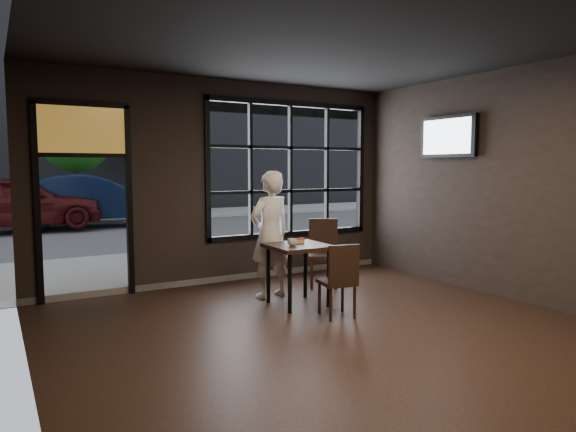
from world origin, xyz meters
TOP-DOWN VIEW (x-y plane):
  - floor at (0.00, 0.00)m, footprint 6.00×7.00m
  - ceiling at (0.00, 0.00)m, footprint 6.00×7.00m
  - wall_left at (-3.00, 0.00)m, footprint 0.04×7.00m
  - wall_right at (3.00, 0.00)m, footprint 0.04×7.00m
  - window_frame at (1.20, 3.50)m, footprint 3.06×0.12m
  - stained_transom at (-2.10, 3.50)m, footprint 1.20×0.06m
  - street_asphalt at (0.00, 24.00)m, footprint 60.00×41.00m
  - building_across at (0.00, 23.00)m, footprint 28.00×12.00m
  - cafe_table at (0.28, 1.72)m, footprint 0.76×0.76m
  - chair_near at (0.41, 1.02)m, footprint 0.46×0.46m
  - chair_window at (1.16, 2.42)m, footprint 0.62×0.62m
  - man at (0.15, 2.26)m, footprint 0.72×0.53m
  - hotdog at (0.32, 1.81)m, footprint 0.20×0.09m
  - cup at (0.14, 1.65)m, footprint 0.15×0.15m
  - tv at (2.93, 1.63)m, footprint 0.12×1.09m
  - navy_car at (-0.50, 12.61)m, footprint 4.84×2.33m
  - maroon_car at (-2.60, 12.24)m, footprint 4.52×1.83m
  - tree_left at (-0.67, 14.65)m, footprint 2.36×2.36m
  - tree_right at (2.09, 15.45)m, footprint 2.20×2.20m

SIDE VIEW (x-z plane):
  - street_asphalt at x=0.00m, z-range -0.04..0.00m
  - floor at x=0.00m, z-range -0.02..0.00m
  - cafe_table at x=0.28m, z-range 0.00..0.82m
  - chair_near at x=0.41m, z-range 0.00..0.92m
  - chair_window at x=1.16m, z-range 0.00..1.04m
  - hotdog at x=0.32m, z-range 0.81..0.87m
  - cup at x=0.14m, z-range 0.81..0.91m
  - navy_car at x=-0.50m, z-range 0.10..1.63m
  - maroon_car at x=-2.60m, z-range 0.10..1.64m
  - man at x=0.15m, z-range 0.00..1.79m
  - wall_left at x=-3.00m, z-range 0.00..3.20m
  - wall_right at x=3.00m, z-range 0.00..3.20m
  - window_frame at x=1.20m, z-range 0.66..2.94m
  - tv at x=2.93m, z-range 1.99..2.63m
  - stained_transom at x=-2.10m, z-range 2.00..2.70m
  - tree_right at x=2.09m, z-range 0.77..4.53m
  - tree_left at x=-0.67m, z-range 0.82..4.86m
  - ceiling at x=0.00m, z-range 3.20..3.22m
  - building_across at x=0.00m, z-range 0.00..15.00m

